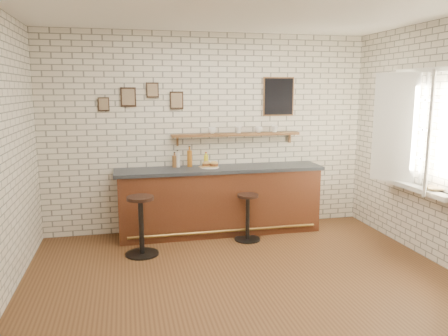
{
  "coord_description": "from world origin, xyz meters",
  "views": [
    {
      "loc": [
        -1.27,
        -4.57,
        2.15
      ],
      "look_at": [
        -0.02,
        0.9,
        1.15
      ],
      "focal_mm": 35.0,
      "sensor_mm": 36.0,
      "label": 1
    }
  ],
  "objects": [
    {
      "name": "ground",
      "position": [
        0.0,
        0.0,
        0.0
      ],
      "size": [
        5.0,
        5.0,
        0.0
      ],
      "primitive_type": "plane",
      "color": "brown",
      "rests_on": "ground"
    },
    {
      "name": "bar_counter",
      "position": [
        0.1,
        1.7,
        0.51
      ],
      "size": [
        3.1,
        0.65,
        1.01
      ],
      "color": "#582A17",
      "rests_on": "ground"
    },
    {
      "name": "sandwich_plate",
      "position": [
        -0.06,
        1.73,
        1.02
      ],
      "size": [
        0.28,
        0.28,
        0.01
      ],
      "primitive_type": "cylinder",
      "color": "white",
      "rests_on": "bar_counter"
    },
    {
      "name": "ciabatta_sandwich",
      "position": [
        -0.04,
        1.73,
        1.06
      ],
      "size": [
        0.25,
        0.17,
        0.08
      ],
      "color": "tan",
      "rests_on": "sandwich_plate"
    },
    {
      "name": "potato_chips",
      "position": [
        -0.08,
        1.72,
        1.02
      ],
      "size": [
        0.25,
        0.17,
        0.0
      ],
      "color": "#EFB154",
      "rests_on": "sandwich_plate"
    },
    {
      "name": "bitters_bottle_brown",
      "position": [
        -0.56,
        1.87,
        1.1
      ],
      "size": [
        0.07,
        0.07,
        0.23
      ],
      "color": "brown",
      "rests_on": "bar_counter"
    },
    {
      "name": "bitters_bottle_white",
      "position": [
        -0.51,
        1.87,
        1.12
      ],
      "size": [
        0.07,
        0.07,
        0.26
      ],
      "color": "beige",
      "rests_on": "bar_counter"
    },
    {
      "name": "bitters_bottle_amber",
      "position": [
        -0.33,
        1.87,
        1.14
      ],
      "size": [
        0.08,
        0.08,
        0.31
      ],
      "color": "#9E5A19",
      "rests_on": "bar_counter"
    },
    {
      "name": "condiment_bottle_yellow",
      "position": [
        -0.08,
        1.87,
        1.1
      ],
      "size": [
        0.07,
        0.07,
        0.21
      ],
      "color": "gold",
      "rests_on": "bar_counter"
    },
    {
      "name": "bar_stool_left",
      "position": [
        -1.11,
        1.03,
        0.42
      ],
      "size": [
        0.47,
        0.47,
        0.79
      ],
      "color": "black",
      "rests_on": "ground"
    },
    {
      "name": "bar_stool_right",
      "position": [
        0.41,
        1.28,
        0.36
      ],
      "size": [
        0.38,
        0.38,
        0.68
      ],
      "color": "black",
      "rests_on": "ground"
    },
    {
      "name": "wall_shelf",
      "position": [
        0.4,
        1.9,
        1.48
      ],
      "size": [
        2.0,
        0.18,
        0.18
      ],
      "color": "brown",
      "rests_on": "ground"
    },
    {
      "name": "shelf_cup_a",
      "position": [
        0.02,
        1.9,
        1.55
      ],
      "size": [
        0.16,
        0.16,
        0.1
      ],
      "primitive_type": "imported",
      "rotation": [
        0.0,
        0.0,
        0.39
      ],
      "color": "white",
      "rests_on": "wall_shelf"
    },
    {
      "name": "shelf_cup_b",
      "position": [
        0.44,
        1.9,
        1.55
      ],
      "size": [
        0.15,
        0.15,
        0.1
      ],
      "primitive_type": "imported",
      "rotation": [
        0.0,
        0.0,
        0.7
      ],
      "color": "white",
      "rests_on": "wall_shelf"
    },
    {
      "name": "shelf_cup_c",
      "position": [
        0.76,
        1.9,
        1.55
      ],
      "size": [
        0.16,
        0.16,
        0.09
      ],
      "primitive_type": "imported",
      "rotation": [
        0.0,
        0.0,
        0.99
      ],
      "color": "white",
      "rests_on": "wall_shelf"
    },
    {
      "name": "shelf_cup_d",
      "position": [
        1.02,
        1.9,
        1.55
      ],
      "size": [
        0.15,
        0.15,
        0.1
      ],
      "primitive_type": "imported",
      "rotation": [
        0.0,
        0.0,
        0.51
      ],
      "color": "white",
      "rests_on": "wall_shelf"
    },
    {
      "name": "back_wall_decor",
      "position": [
        0.23,
        1.98,
        2.05
      ],
      "size": [
        2.96,
        0.02,
        0.56
      ],
      "color": "black",
      "rests_on": "ground"
    },
    {
      "name": "window_sill",
      "position": [
        2.4,
        0.3,
        0.9
      ],
      "size": [
        0.2,
        1.35,
        0.06
      ],
      "color": "white",
      "rests_on": "ground"
    },
    {
      "name": "casement_window",
      "position": [
        2.36,
        0.3,
        1.65
      ],
      "size": [
        0.4,
        1.3,
        1.56
      ],
      "color": "white",
      "rests_on": "ground"
    },
    {
      "name": "book_lower",
      "position": [
        2.38,
        0.03,
        0.94
      ],
      "size": [
        0.2,
        0.24,
        0.02
      ],
      "primitive_type": "imported",
      "rotation": [
        0.0,
        0.0,
        -0.23
      ],
      "color": "tan",
      "rests_on": "window_sill"
    },
    {
      "name": "book_upper",
      "position": [
        2.38,
        0.04,
        0.96
      ],
      "size": [
        0.27,
        0.3,
        0.02
      ],
      "primitive_type": "imported",
      "rotation": [
        0.0,
        0.0,
        -0.49
      ],
      "color": "tan",
      "rests_on": "book_lower"
    }
  ]
}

